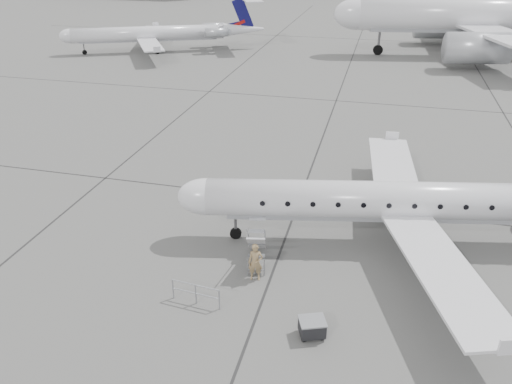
% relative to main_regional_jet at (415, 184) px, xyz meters
% --- Properties ---
extents(ground, '(320.00, 320.00, 0.00)m').
position_rel_main_regional_jet_xyz_m(ground, '(0.22, -4.06, -3.39)').
color(ground, slate).
rests_on(ground, ground).
extents(main_regional_jet, '(29.84, 24.12, 6.79)m').
position_rel_main_regional_jet_xyz_m(main_regional_jet, '(0.00, 0.00, 0.00)').
color(main_regional_jet, silver).
rests_on(main_regional_jet, ground).
extents(airstair, '(1.31, 2.44, 2.13)m').
position_rel_main_regional_jet_xyz_m(airstair, '(-7.11, -3.70, -2.33)').
color(airstair, silver).
rests_on(airstair, ground).
extents(passenger, '(0.75, 0.56, 1.87)m').
position_rel_main_regional_jet_xyz_m(passenger, '(-6.84, -4.98, -2.46)').
color(passenger, '#90764E').
rests_on(passenger, ground).
extents(safety_railing, '(2.20, 0.29, 1.00)m').
position_rel_main_regional_jet_xyz_m(safety_railing, '(-8.90, -7.31, -2.89)').
color(safety_railing, gray).
rests_on(safety_railing, ground).
extents(baggage_cart, '(1.21, 1.10, 0.85)m').
position_rel_main_regional_jet_xyz_m(baggage_cart, '(-3.75, -8.03, -2.97)').
color(baggage_cart, black).
rests_on(baggage_cart, ground).
extents(bg_regional_left, '(31.21, 27.69, 6.77)m').
position_rel_main_regional_jet_xyz_m(bg_regional_left, '(-33.18, 40.47, -0.01)').
color(bg_regional_left, silver).
rests_on(bg_regional_left, ground).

